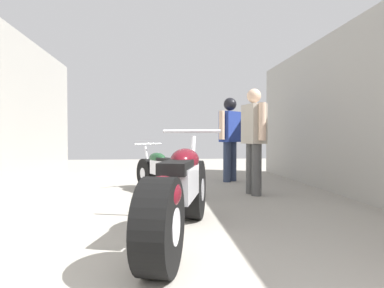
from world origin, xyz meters
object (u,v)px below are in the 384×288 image
motorcycle_maroon_cruiser (179,194)px  motorcycle_black_naked (163,172)px  mechanic_with_helmet (230,131)px  mechanic_in_blue (254,135)px

motorcycle_maroon_cruiser → motorcycle_black_naked: 2.51m
motorcycle_maroon_cruiser → mechanic_with_helmet: bearing=70.9°
motorcycle_maroon_cruiser → motorcycle_black_naked: size_ratio=1.33×
mechanic_in_blue → mechanic_with_helmet: (-0.05, 1.57, 0.08)m
motorcycle_black_naked → mechanic_in_blue: mechanic_in_blue is taller
motorcycle_maroon_cruiser → mechanic_with_helmet: 4.07m
motorcycle_black_naked → mechanic_with_helmet: size_ratio=0.93×
motorcycle_black_naked → mechanic_in_blue: 1.64m
motorcycle_black_naked → mechanic_in_blue: bearing=-10.4°
motorcycle_black_naked → mechanic_with_helmet: 2.06m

